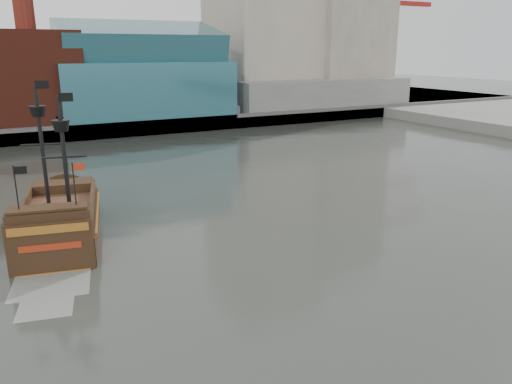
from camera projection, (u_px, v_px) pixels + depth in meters
ground at (315, 310)px, 28.13m from camera, size 400.00×400.00×0.00m
promenade_far at (71, 113)px, 106.11m from camera, size 220.00×60.00×2.00m
seawall at (97, 131)px, 80.93m from camera, size 220.00×1.00×2.60m
crane_a at (391, 29)px, 127.76m from camera, size 22.50×4.00×32.25m
crane_b at (392, 44)px, 141.54m from camera, size 19.10×4.00×26.25m
pirate_ship at (60, 224)px, 38.44m from camera, size 8.40×17.75×12.79m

